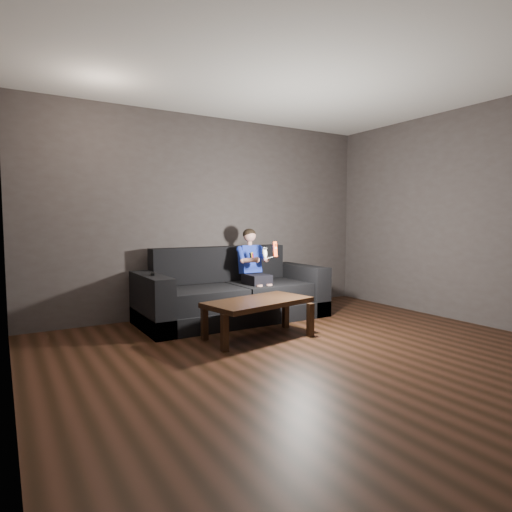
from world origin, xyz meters
TOP-DOWN VIEW (x-y plane):
  - floor at (0.00, 0.00)m, footprint 5.00×5.00m
  - back_wall at (0.00, 2.50)m, footprint 5.00×0.04m
  - left_wall at (-2.50, 0.00)m, footprint 0.04×5.00m
  - right_wall at (2.50, 0.00)m, footprint 0.04×5.00m
  - ceiling at (0.00, 0.00)m, footprint 5.00×5.00m
  - sofa at (0.03, 1.95)m, footprint 2.41×1.04m
  - child at (0.30, 1.87)m, footprint 0.41×0.51m
  - wii_remote_red at (0.38, 1.48)m, footprint 0.06×0.08m
  - nunchuk_white at (0.24, 1.49)m, footprint 0.07×0.10m
  - wii_remote_black at (-1.05, 1.86)m, footprint 0.08×0.16m
  - coffee_table at (-0.16, 0.99)m, footprint 1.26×0.80m

SIDE VIEW (x-z plane):
  - floor at x=0.00m, z-range 0.00..0.00m
  - sofa at x=0.03m, z-range -0.16..0.77m
  - coffee_table at x=-0.16m, z-range 0.16..0.58m
  - wii_remote_black at x=-1.05m, z-range 0.66..0.69m
  - child at x=0.30m, z-range 0.23..1.24m
  - nunchuk_white at x=0.24m, z-range 0.82..0.97m
  - wii_remote_red at x=0.38m, z-range 0.83..1.03m
  - back_wall at x=0.00m, z-range 0.00..2.70m
  - left_wall at x=-2.50m, z-range 0.00..2.70m
  - right_wall at x=2.50m, z-range 0.00..2.70m
  - ceiling at x=0.00m, z-range 2.69..2.71m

